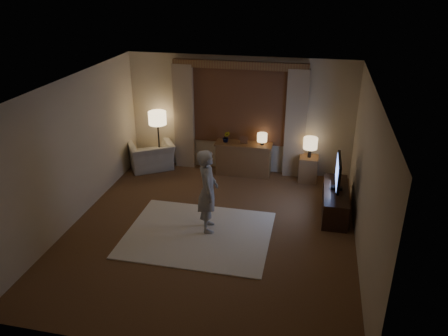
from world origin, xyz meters
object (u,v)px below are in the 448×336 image
(tv_stand, at_px, (335,201))
(person, at_px, (208,191))
(armchair, at_px, (151,155))
(side_table, at_px, (308,169))
(sideboard, at_px, (244,160))

(tv_stand, xyz_separation_m, person, (-2.20, -1.07, 0.52))
(tv_stand, height_order, person, person)
(armchair, height_order, person, person)
(tv_stand, bearing_deg, armchair, 163.50)
(side_table, bearing_deg, tv_stand, -67.33)
(armchair, bearing_deg, person, 97.00)
(armchair, height_order, tv_stand, armchair)
(sideboard, bearing_deg, side_table, -1.99)
(armchair, bearing_deg, tv_stand, 130.31)
(sideboard, distance_m, tv_stand, 2.42)
(sideboard, relative_size, side_table, 2.14)
(armchair, xyz_separation_m, person, (1.94, -2.30, 0.46))
(sideboard, xyz_separation_m, tv_stand, (1.99, -1.37, -0.10))
(sideboard, xyz_separation_m, side_table, (1.44, -0.05, -0.07))
(armchair, bearing_deg, sideboard, 150.68)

